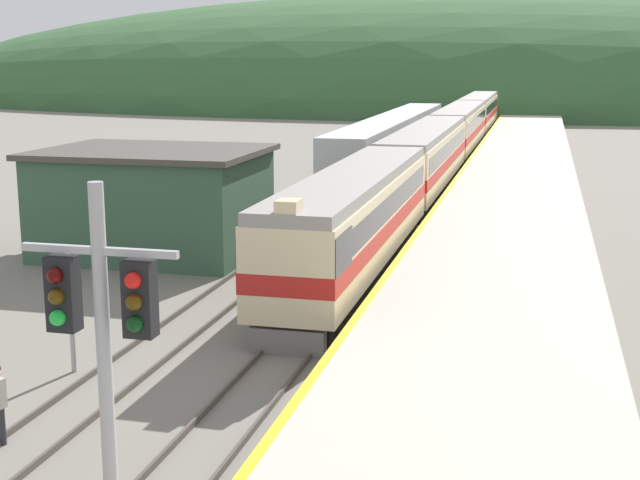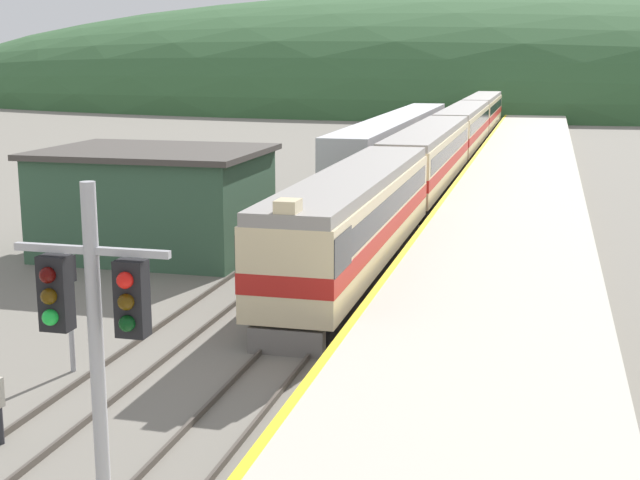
% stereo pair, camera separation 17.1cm
% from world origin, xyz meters
% --- Properties ---
extents(track_main, '(1.52, 180.00, 0.16)m').
position_xyz_m(track_main, '(0.00, 70.00, 0.08)').
color(track_main, '#4C443D').
rests_on(track_main, ground).
extents(track_siding, '(1.52, 180.00, 0.16)m').
position_xyz_m(track_siding, '(-3.84, 70.00, 0.08)').
color(track_siding, '#4C443D').
rests_on(track_siding, ground).
extents(platform, '(7.17, 140.00, 1.13)m').
position_xyz_m(platform, '(5.38, 50.00, 0.56)').
color(platform, '#BCB5A5').
rests_on(platform, ground).
extents(distant_hills, '(233.20, 104.94, 38.83)m').
position_xyz_m(distant_hills, '(0.00, 157.91, 0.00)').
color(distant_hills, '#335B33').
rests_on(distant_hills, ground).
extents(station_shed, '(9.18, 7.21, 4.50)m').
position_xyz_m(station_shed, '(-9.18, 28.28, 2.27)').
color(station_shed, '#385B42').
rests_on(station_shed, ground).
extents(express_train_lead_car, '(2.89, 19.14, 4.44)m').
position_xyz_m(express_train_lead_car, '(0.00, 26.02, 2.23)').
color(express_train_lead_car, black).
rests_on(express_train_lead_car, ground).
extents(carriage_second, '(2.88, 21.63, 4.08)m').
position_xyz_m(carriage_second, '(0.00, 47.51, 2.22)').
color(carriage_second, black).
rests_on(carriage_second, ground).
extents(carriage_third, '(2.88, 21.63, 4.08)m').
position_xyz_m(carriage_third, '(0.00, 70.02, 2.22)').
color(carriage_third, black).
rests_on(carriage_third, ground).
extents(carriage_fourth, '(2.88, 21.63, 4.08)m').
position_xyz_m(carriage_fourth, '(0.00, 92.53, 2.22)').
color(carriage_fourth, black).
rests_on(carriage_fourth, ground).
extents(siding_train, '(2.90, 36.34, 3.95)m').
position_xyz_m(siding_train, '(-3.84, 58.69, 2.03)').
color(siding_train, black).
rests_on(siding_train, ground).
extents(signal_mast_main, '(2.20, 0.42, 6.81)m').
position_xyz_m(signal_mast_main, '(1.25, 3.82, 4.44)').
color(signal_mast_main, '#9E9EA3').
rests_on(signal_mast_main, ground).
extents(signal_post_siding, '(0.36, 0.42, 3.26)m').
position_xyz_m(signal_post_siding, '(-5.21, 14.13, 2.36)').
color(signal_post_siding, '#9E9EA3').
rests_on(signal_post_siding, ground).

